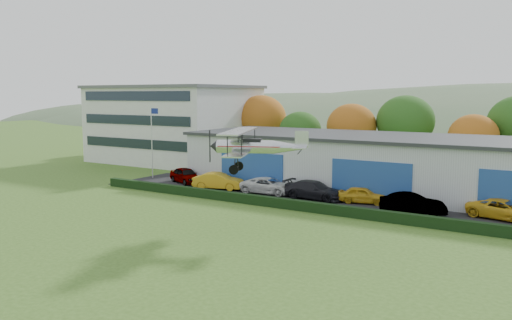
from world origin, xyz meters
The scene contains 16 objects.
ground centered at (0.00, 0.00, 0.00)m, with size 300.00×300.00×0.00m, color #3B5C1D.
apron centered at (3.00, 21.00, 0.03)m, with size 48.00×9.00×0.05m, color black.
hedge centered at (3.00, 16.20, 0.40)m, with size 46.00×0.60×0.80m, color black.
hangar centered at (5.00, 27.98, 2.66)m, with size 40.60×12.60×5.30m.
office_block centered at (-28.00, 35.00, 5.21)m, with size 20.60×15.60×10.40m.
flagpole centered at (-19.88, 22.00, 4.78)m, with size 1.05×0.10×8.00m.
tree_belt centered at (0.85, 40.62, 5.61)m, with size 75.70×13.22×10.12m.
distant_hills centered at (-4.38, 140.00, -13.05)m, with size 430.00×196.00×56.00m.
car_0 centered at (-14.62, 21.25, 0.85)m, with size 1.89×4.70×1.60m, color gray.
car_1 centered at (-9.59, 20.09, 0.85)m, with size 1.70×4.89×1.61m, color gold.
car_2 centered at (-4.37, 20.83, 0.78)m, with size 2.43×5.26×1.46m, color silver.
car_3 centered at (0.32, 20.77, 0.85)m, with size 2.23×5.48×1.59m, color black.
car_4 centered at (4.57, 21.33, 0.74)m, with size 1.63×4.06×1.38m, color gold.
car_5 centered at (9.32, 19.34, 0.86)m, with size 1.72×4.95×1.63m, color gray.
car_6 centered at (15.45, 21.39, 0.77)m, with size 2.40×5.21×1.45m, color gold.
biplane centered at (1.43, 9.07, 5.80)m, with size 6.77×7.48×2.85m.
Camera 1 is at (19.87, -19.99, 9.14)m, focal length 36.47 mm.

